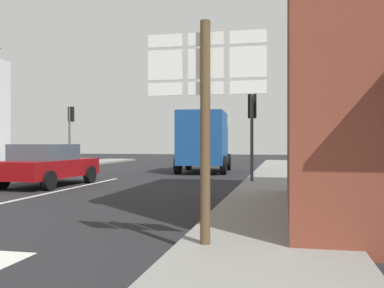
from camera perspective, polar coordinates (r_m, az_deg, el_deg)
The scene contains 8 objects.
ground_plane at distance 16.93m, azimuth -12.35°, elevation -4.98°, with size 80.00×80.00×0.00m, color #232326.
sidewalk_right at distance 13.44m, azimuth 10.99°, elevation -6.04°, with size 2.48×44.00×0.14m, color gray.
lane_centre_stripe at distance 13.41m, azimuth -19.46°, elevation -6.34°, with size 0.16×12.00×0.01m, color silver.
sedan_far at distance 16.21m, azimuth -18.21°, elevation -2.53°, with size 2.15×4.29×1.47m.
delivery_truck at distance 22.49m, azimuth 1.59°, elevation 0.51°, with size 2.74×5.12×3.05m.
route_sign_post at distance 6.05m, azimuth 1.77°, elevation 4.68°, with size 1.66×0.14×3.20m.
traffic_light_far_left at distance 27.63m, azimuth -15.48°, elevation 2.70°, with size 0.30×0.49×3.69m.
traffic_light_near_right at distance 16.10m, azimuth 7.81°, elevation 3.49°, with size 0.30×0.49×3.31m.
Camera 1 is at (6.95, -5.36, 1.53)m, focal length 41.10 mm.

